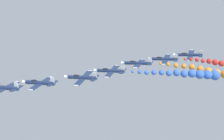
# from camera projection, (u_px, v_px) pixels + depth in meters

# --- Properties ---
(airplane_lead) EXTENTS (9.38, 10.35, 3.13)m
(airplane_lead) POSITION_uv_depth(u_px,v_px,m) (3.00, 88.00, 67.06)
(airplane_lead) COLOR navy
(airplane_left_inner) EXTENTS (9.34, 10.35, 3.20)m
(airplane_left_inner) POSITION_uv_depth(u_px,v_px,m) (39.00, 83.00, 71.29)
(airplane_left_inner) COLOR navy
(airplane_right_inner) EXTENTS (9.06, 10.35, 3.74)m
(airplane_right_inner) POSITION_uv_depth(u_px,v_px,m) (82.00, 77.00, 75.80)
(airplane_right_inner) COLOR navy
(airplane_left_outer) EXTENTS (9.18, 10.35, 3.48)m
(airplane_left_outer) POSITION_uv_depth(u_px,v_px,m) (110.00, 71.00, 82.86)
(airplane_left_outer) COLOR navy
(smoke_trail_left_outer) EXTENTS (10.34, 25.26, 3.35)m
(smoke_trail_left_outer) POSITION_uv_depth(u_px,v_px,m) (194.00, 74.00, 78.69)
(smoke_trail_left_outer) COLOR blue
(airplane_right_outer) EXTENTS (9.37, 10.35, 3.14)m
(airplane_right_outer) POSITION_uv_depth(u_px,v_px,m) (137.00, 63.00, 86.60)
(airplane_right_outer) COLOR navy
(smoke_trail_right_outer) EXTENTS (4.52, 20.76, 4.79)m
(smoke_trail_right_outer) POSITION_uv_depth(u_px,v_px,m) (207.00, 71.00, 80.44)
(smoke_trail_right_outer) COLOR orange
(airplane_trailing) EXTENTS (9.12, 10.35, 3.56)m
(airplane_trailing) POSITION_uv_depth(u_px,v_px,m) (164.00, 59.00, 92.82)
(airplane_trailing) COLOR navy
(airplane_high_slot) EXTENTS (8.96, 10.35, 4.01)m
(airplane_high_slot) POSITION_uv_depth(u_px,v_px,m) (189.00, 55.00, 96.71)
(airplane_high_slot) COLOR navy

